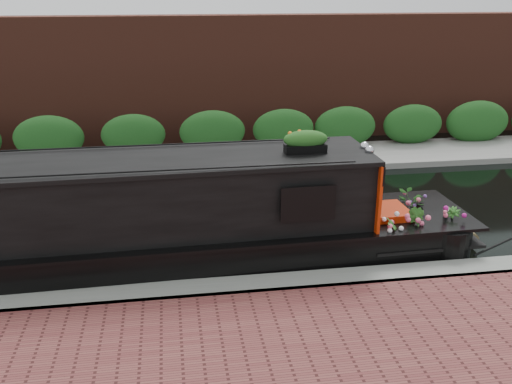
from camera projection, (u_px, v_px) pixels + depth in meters
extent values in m
plane|color=black|center=(226.00, 221.00, 12.55)|extent=(80.00, 80.00, 0.00)
cube|color=gray|center=(246.00, 297.00, 9.49)|extent=(40.00, 0.60, 0.50)
cube|color=gray|center=(211.00, 165.00, 16.45)|extent=(40.00, 2.40, 0.34)
cube|color=#1B4C1A|center=(209.00, 156.00, 17.29)|extent=(40.00, 1.10, 2.80)
cube|color=#52271C|center=(204.00, 139.00, 19.24)|extent=(40.00, 1.00, 8.00)
cube|color=black|center=(121.00, 200.00, 9.94)|extent=(8.81, 1.90, 1.29)
cube|color=black|center=(118.00, 163.00, 9.70)|extent=(8.96, 2.05, 0.08)
cube|color=#B72607|center=(364.00, 187.00, 10.57)|extent=(0.10, 1.67, 1.29)
cube|color=black|center=(308.00, 204.00, 9.58)|extent=(0.86, 0.05, 0.52)
cube|color=#B72607|center=(386.00, 220.00, 10.88)|extent=(0.79, 0.88, 0.48)
sphere|color=silver|center=(369.00, 150.00, 10.19)|extent=(0.17, 0.17, 0.17)
sphere|color=silver|center=(365.00, 146.00, 10.44)|extent=(0.17, 0.17, 0.17)
cube|color=black|center=(305.00, 148.00, 10.14)|extent=(0.75, 0.28, 0.15)
ellipsoid|color=orange|center=(306.00, 138.00, 10.07)|extent=(0.82, 0.29, 0.23)
imported|color=#296120|center=(391.00, 232.00, 10.23)|extent=(0.33, 0.36, 0.56)
imported|color=#296120|center=(415.00, 226.00, 10.40)|extent=(0.40, 0.44, 0.65)
imported|color=#296120|center=(412.00, 205.00, 11.41)|extent=(0.55, 0.48, 0.61)
imported|color=#296120|center=(451.00, 221.00, 10.73)|extent=(0.42, 0.42, 0.54)
imported|color=#296120|center=(369.00, 205.00, 11.48)|extent=(0.29, 0.35, 0.56)
cylinder|color=brown|center=(466.00, 238.00, 11.29)|extent=(0.35, 0.36, 0.35)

